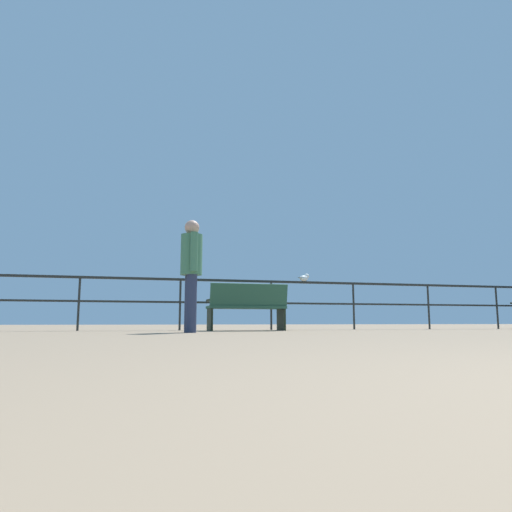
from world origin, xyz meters
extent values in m
cube|color=#242624|center=(0.00, 9.95, 1.03)|extent=(25.18, 0.05, 0.05)
cube|color=#242624|center=(0.00, 9.95, 0.57)|extent=(25.18, 0.04, 0.04)
cylinder|color=#242624|center=(-2.91, 9.95, 0.51)|extent=(0.04, 0.04, 1.03)
cylinder|color=#242624|center=(-0.97, 9.95, 0.51)|extent=(0.04, 0.04, 1.03)
cylinder|color=#242624|center=(0.97, 9.95, 0.51)|extent=(0.04, 0.04, 1.03)
cylinder|color=#242624|center=(2.91, 9.95, 0.51)|extent=(0.04, 0.04, 1.03)
cylinder|color=#242624|center=(4.84, 9.95, 0.51)|extent=(0.04, 0.04, 1.03)
cylinder|color=#242624|center=(6.78, 9.95, 0.51)|extent=(0.04, 0.04, 1.03)
cube|color=#28523B|center=(0.23, 9.19, 0.44)|extent=(1.51, 0.52, 0.05)
cube|color=#28523B|center=(0.23, 8.96, 0.67)|extent=(1.50, 0.14, 0.45)
cube|color=black|center=(0.94, 9.20, 0.22)|extent=(0.04, 0.46, 0.44)
cube|color=black|center=(0.94, 9.40, 0.58)|extent=(0.04, 0.35, 0.04)
cube|color=black|center=(-0.48, 9.18, 0.22)|extent=(0.04, 0.46, 0.44)
cube|color=black|center=(-0.48, 9.39, 0.58)|extent=(0.04, 0.35, 0.04)
cylinder|color=#2A324D|center=(-1.03, 7.90, 0.46)|extent=(0.16, 0.16, 0.91)
cylinder|color=#2A324D|center=(-1.02, 7.73, 0.46)|extent=(0.16, 0.16, 0.91)
cylinder|color=#427754|center=(-1.02, 7.81, 1.24)|extent=(0.35, 0.35, 0.66)
cylinder|color=#427754|center=(-1.03, 8.04, 1.26)|extent=(0.12, 0.12, 0.62)
cylinder|color=#427754|center=(-1.01, 7.58, 1.26)|extent=(0.12, 0.12, 0.62)
sphere|color=tan|center=(-1.02, 7.81, 1.69)|extent=(0.24, 0.24, 0.24)
ellipsoid|color=silver|center=(1.72, 9.95, 1.12)|extent=(0.27, 0.23, 0.13)
ellipsoid|color=gray|center=(1.72, 9.95, 1.14)|extent=(0.23, 0.19, 0.04)
sphere|color=silver|center=(1.81, 10.01, 1.17)|extent=(0.10, 0.10, 0.10)
cone|color=gold|center=(1.87, 10.04, 1.17)|extent=(0.06, 0.06, 0.04)
cube|color=gray|center=(1.61, 9.89, 1.12)|extent=(0.10, 0.09, 0.02)
camera|label=1|loc=(-1.95, 0.38, 0.17)|focal=32.68mm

